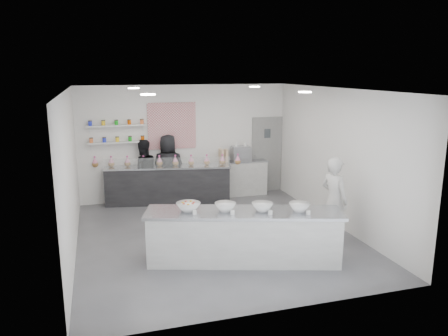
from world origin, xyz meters
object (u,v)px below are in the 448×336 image
(back_bar, at_px, (168,185))
(espresso_machine, at_px, (241,154))
(staff_right, at_px, (169,168))
(woman_prep, at_px, (334,200))
(espresso_ledge, at_px, (243,178))
(staff_left, at_px, (143,171))
(prep_counter, at_px, (244,236))

(back_bar, bearing_deg, espresso_machine, 16.41)
(staff_right, bearing_deg, woman_prep, 140.13)
(staff_right, bearing_deg, back_bar, 90.94)
(back_bar, distance_m, espresso_ledge, 2.11)
(espresso_ledge, height_order, staff_left, staff_left)
(staff_left, height_order, staff_right, staff_right)
(prep_counter, distance_m, espresso_ledge, 4.30)
(espresso_ledge, distance_m, staff_right, 2.08)
(espresso_ledge, bearing_deg, espresso_machine, 180.00)
(espresso_ledge, xyz_separation_m, woman_prep, (0.61, -3.70, 0.39))
(prep_counter, relative_size, woman_prep, 2.00)
(back_bar, bearing_deg, staff_right, 87.20)
(prep_counter, bearing_deg, espresso_machine, 89.05)
(back_bar, xyz_separation_m, staff_right, (0.06, 0.25, 0.38))
(espresso_machine, bearing_deg, prep_counter, -107.84)
(woman_prep, bearing_deg, prep_counter, 82.84)
(woman_prep, bearing_deg, back_bar, 20.15)
(staff_right, bearing_deg, espresso_ledge, -166.88)
(espresso_ledge, height_order, espresso_machine, espresso_machine)
(prep_counter, relative_size, staff_right, 1.98)
(back_bar, xyz_separation_m, espresso_machine, (2.03, 0.18, 0.66))
(espresso_ledge, distance_m, espresso_machine, 0.68)
(staff_left, bearing_deg, espresso_machine, 171.59)
(back_bar, relative_size, staff_left, 1.93)
(prep_counter, height_order, back_bar, back_bar)
(espresso_ledge, height_order, woman_prep, woman_prep)
(prep_counter, xyz_separation_m, back_bar, (-0.72, 3.89, 0.02))
(staff_left, distance_m, staff_right, 0.66)
(back_bar, relative_size, staff_right, 1.81)
(espresso_ledge, bearing_deg, staff_right, 178.17)
(back_bar, bearing_deg, woman_prep, -41.10)
(espresso_ledge, bearing_deg, back_bar, -174.99)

